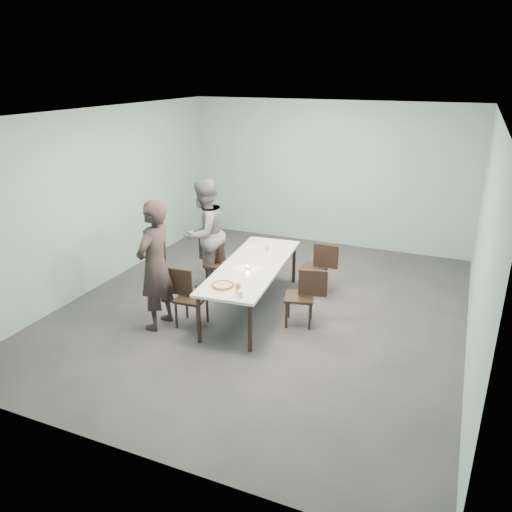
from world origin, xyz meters
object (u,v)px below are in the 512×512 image
at_px(diner_far, 205,234).
at_px(pizza, 223,285).
at_px(water_tumbler, 240,294).
at_px(amber_tumbler, 267,248).
at_px(chair_near_left, 186,293).
at_px(chair_far_right, 319,264).
at_px(diner_near, 155,266).
at_px(table, 252,268).
at_px(tealight, 248,268).
at_px(side_plate, 244,278).
at_px(beer_glass, 238,288).
at_px(chair_near_right, 305,293).
at_px(chair_far_left, 216,260).

bearing_deg(diner_far, pizza, 50.32).
height_order(water_tumbler, amber_tumbler, water_tumbler).
distance_m(chair_near_left, chair_far_right, 2.37).
bearing_deg(pizza, water_tumbler, -30.65).
relative_size(diner_near, water_tumbler, 21.25).
xyz_separation_m(table, tealight, (0.00, -0.18, 0.08)).
relative_size(diner_near, side_plate, 10.62).
xyz_separation_m(table, water_tumbler, (0.32, -1.13, 0.10)).
bearing_deg(chair_near_left, diner_far, 103.89).
bearing_deg(diner_far, side_plate, 62.24).
xyz_separation_m(diner_far, amber_tumbler, (1.10, 0.12, -0.15)).
bearing_deg(amber_tumbler, water_tumbler, -79.10).
height_order(diner_far, water_tumbler, diner_far).
distance_m(beer_glass, tealight, 0.89).
xyz_separation_m(chair_near_right, pizza, (-0.96, -0.76, 0.27)).
bearing_deg(beer_glass, diner_near, -179.43).
distance_m(diner_near, beer_glass, 1.29).
bearing_deg(side_plate, amber_tumbler, 95.96).
xyz_separation_m(table, diner_near, (-1.05, -1.05, 0.26)).
bearing_deg(beer_glass, chair_near_right, 52.74).
bearing_deg(beer_glass, side_plate, 106.35).
relative_size(chair_near_right, diner_far, 0.46).
distance_m(chair_far_right, beer_glass, 2.15).
height_order(chair_far_left, pizza, chair_far_left).
bearing_deg(diner_near, chair_far_right, 141.01).
height_order(pizza, amber_tumbler, amber_tumbler).
xyz_separation_m(pizza, beer_glass, (0.29, -0.12, 0.06)).
bearing_deg(tealight, table, 90.41).
relative_size(chair_far_left, diner_far, 0.46).
relative_size(chair_near_right, water_tumbler, 9.67).
bearing_deg(chair_far_right, tealight, 58.85).
bearing_deg(pizza, tealight, 86.24).
distance_m(chair_far_left, beer_glass, 1.99).
distance_m(chair_far_left, pizza, 1.72).
height_order(chair_near_left, diner_near, diner_near).
distance_m(water_tumbler, amber_tumbler, 1.86).
height_order(chair_far_right, pizza, chair_far_right).
height_order(chair_near_right, side_plate, chair_near_right).
relative_size(pizza, amber_tumbler, 4.25).
height_order(diner_far, side_plate, diner_far).
bearing_deg(water_tumbler, tealight, 108.35).
relative_size(table, diner_far, 1.42).
relative_size(chair_far_right, pizza, 2.56).
xyz_separation_m(table, diner_far, (-1.14, 0.57, 0.25)).
bearing_deg(beer_glass, tealight, 105.67).
height_order(table, amber_tumbler, amber_tumbler).
bearing_deg(chair_far_left, tealight, -34.74).
bearing_deg(chair_near_left, amber_tumbler, 63.29).
bearing_deg(diner_far, chair_near_right, 84.49).
bearing_deg(chair_far_left, water_tumbler, -50.13).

